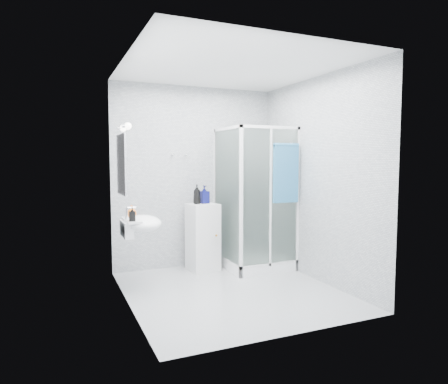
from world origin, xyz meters
name	(u,v)px	position (x,y,z in m)	size (l,w,h in m)	color
room	(232,181)	(0.00, 0.00, 1.30)	(2.40, 2.60, 2.60)	silver
shower_enclosure	(252,238)	(0.67, 0.77, 0.45)	(0.90, 0.95, 2.00)	white
wall_basin	(140,224)	(-0.99, 0.45, 0.80)	(0.46, 0.56, 0.35)	white
mirror	(121,164)	(-1.19, 0.45, 1.50)	(0.02, 0.60, 0.70)	white
vanity_lights	(125,127)	(-1.14, 0.45, 1.92)	(0.10, 0.40, 0.08)	silver
wall_hooks	(179,155)	(-0.25, 1.26, 1.62)	(0.23, 0.06, 0.03)	silver
storage_cabinet	(203,237)	(0.01, 1.00, 0.47)	(0.42, 0.43, 0.94)	white
hand_towel	(286,172)	(0.96, 0.36, 1.39)	(0.37, 0.05, 0.79)	#266390
shampoo_bottle_a	(197,194)	(-0.08, 1.01, 1.07)	(0.10, 0.11, 0.27)	black
shampoo_bottle_b	(204,194)	(0.05, 1.05, 1.06)	(0.11, 0.12, 0.25)	#0D0F50
soap_dispenser_orange	(132,211)	(-1.06, 0.57, 0.94)	(0.12, 0.12, 0.15)	orange
soap_dispenser_black	(132,214)	(-1.10, 0.29, 0.94)	(0.07, 0.07, 0.16)	black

